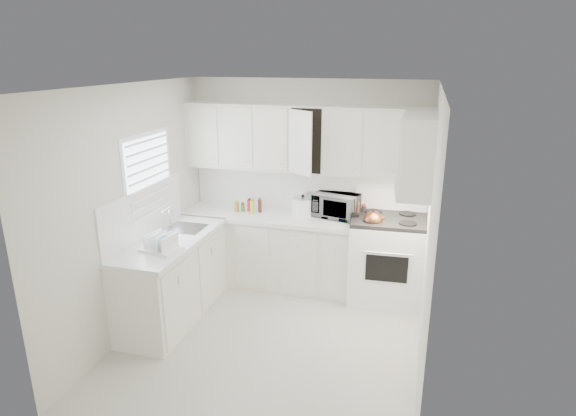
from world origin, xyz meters
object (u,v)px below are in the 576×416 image
(stove, at_px, (388,248))
(microwave, at_px, (336,203))
(utensil_crock, at_px, (355,211))
(rice_cooker, at_px, (303,205))
(tea_kettle, at_px, (373,219))
(dish_rack, at_px, (161,241))

(stove, height_order, microwave, stove)
(microwave, bearing_deg, stove, -0.49)
(utensil_crock, bearing_deg, microwave, 140.49)
(stove, height_order, rice_cooker, stove)
(tea_kettle, height_order, rice_cooker, rice_cooker)
(dish_rack, bearing_deg, tea_kettle, 42.39)
(stove, relative_size, dish_rack, 3.57)
(utensil_crock, xyz_separation_m, dish_rack, (-1.80, -1.34, -0.06))
(stove, relative_size, utensil_crock, 4.13)
(tea_kettle, distance_m, rice_cooker, 0.94)
(utensil_crock, height_order, dish_rack, utensil_crock)
(stove, xyz_separation_m, utensil_crock, (-0.40, -0.06, 0.44))
(stove, bearing_deg, tea_kettle, -141.44)
(rice_cooker, distance_m, utensil_crock, 0.71)
(tea_kettle, relative_size, rice_cooker, 1.05)
(tea_kettle, distance_m, microwave, 0.59)
(utensil_crock, bearing_deg, stove, 9.25)
(stove, xyz_separation_m, microwave, (-0.67, 0.16, 0.46))
(stove, distance_m, rice_cooker, 1.16)
(rice_cooker, relative_size, utensil_crock, 0.81)
(microwave, height_order, utensil_crock, microwave)
(utensil_crock, distance_m, dish_rack, 2.24)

